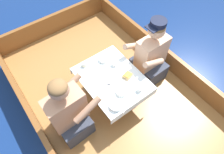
{
  "coord_description": "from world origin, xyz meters",
  "views": [
    {
      "loc": [
        -0.82,
        -1.08,
        2.61
      ],
      "look_at": [
        0.0,
        0.02,
        0.69
      ],
      "focal_mm": 32.0,
      "sensor_mm": 36.0,
      "label": 1
    }
  ],
  "objects": [
    {
      "name": "gunwale_port",
      "position": [
        -0.98,
        0.0,
        0.38
      ],
      "size": [
        0.06,
        3.37,
        0.29
      ],
      "primitive_type": "cube",
      "color": "brown",
      "rests_on": "boat_deck"
    },
    {
      "name": "person_starboard",
      "position": [
        0.63,
        0.02,
        0.63
      ],
      "size": [
        0.53,
        0.44,
        0.97
      ],
      "rotation": [
        0.0,
        0.0,
        3.15
      ],
      "color": "#333847",
      "rests_on": "boat_deck"
    },
    {
      "name": "cockpit_table",
      "position": [
        0.0,
        0.02,
        0.63
      ],
      "size": [
        0.67,
        0.85,
        0.43
      ],
      "color": "#B2B2B7",
      "rests_on": "boat_deck"
    },
    {
      "name": "utensil_fork_port",
      "position": [
        -0.05,
        -0.07,
        0.68
      ],
      "size": [
        0.12,
        0.14,
        0.0
      ],
      "rotation": [
        0.0,
        0.0,
        2.26
      ],
      "color": "silver",
      "rests_on": "cockpit_table"
    },
    {
      "name": "coffee_cup_starboard",
      "position": [
        0.14,
        -0.31,
        0.7
      ],
      "size": [
        0.09,
        0.06,
        0.06
      ],
      "color": "silver",
      "rests_on": "cockpit_table"
    },
    {
      "name": "utensil_fork_starboard",
      "position": [
        -0.12,
        -0.01,
        0.68
      ],
      "size": [
        0.03,
        0.17,
        0.0
      ],
      "rotation": [
        0.0,
        0.0,
        1.68
      ],
      "color": "silver",
      "rests_on": "cockpit_table"
    },
    {
      "name": "bowl_starboard_near",
      "position": [
        -0.04,
        -0.21,
        0.7
      ],
      "size": [
        0.12,
        0.12,
        0.04
      ],
      "color": "silver",
      "rests_on": "cockpit_table"
    },
    {
      "name": "boat_deck",
      "position": [
        0.0,
        0.0,
        0.12
      ],
      "size": [
        2.03,
        3.37,
        0.24
      ],
      "primitive_type": "cube",
      "color": "#9E6B38",
      "rests_on": "ground_plane"
    },
    {
      "name": "coffee_cup_port",
      "position": [
        0.15,
        0.16,
        0.7
      ],
      "size": [
        0.1,
        0.07,
        0.06
      ],
      "color": "silver",
      "rests_on": "cockpit_table"
    },
    {
      "name": "gunwale_starboard",
      "position": [
        0.98,
        0.0,
        0.38
      ],
      "size": [
        0.06,
        3.37,
        0.29
      ],
      "primitive_type": "cube",
      "color": "brown",
      "rests_on": "boat_deck"
    },
    {
      "name": "utensil_knife_port",
      "position": [
        -0.11,
        -0.37,
        0.68
      ],
      "size": [
        0.14,
        0.12,
        0.0
      ],
      "rotation": [
        0.0,
        0.0,
        0.69
      ],
      "color": "silver",
      "rests_on": "cockpit_table"
    },
    {
      "name": "sandwich",
      "position": [
        0.15,
        -0.08,
        0.71
      ],
      "size": [
        0.12,
        0.11,
        0.05
      ],
      "rotation": [
        0.0,
        0.0,
        0.25
      ],
      "color": "tan",
      "rests_on": "plate_sandwich"
    },
    {
      "name": "utensil_spoon_port",
      "position": [
        -0.21,
        -0.13,
        0.68
      ],
      "size": [
        0.17,
        0.04,
        0.01
      ],
      "rotation": [
        0.0,
        0.0,
        0.17
      ],
      "color": "silver",
      "rests_on": "cockpit_table"
    },
    {
      "name": "bowl_center_far",
      "position": [
        -0.19,
        -0.31,
        0.7
      ],
      "size": [
        0.14,
        0.14,
        0.04
      ],
      "color": "silver",
      "rests_on": "cockpit_table"
    },
    {
      "name": "plate_bread",
      "position": [
        -0.12,
        0.12,
        0.68
      ],
      "size": [
        0.21,
        0.21,
        0.01
      ],
      "color": "silver",
      "rests_on": "cockpit_table"
    },
    {
      "name": "bow_coaming",
      "position": [
        0.0,
        1.65,
        0.41
      ],
      "size": [
        1.91,
        0.06,
        0.33
      ],
      "primitive_type": "cube",
      "color": "brown",
      "rests_on": "boat_deck"
    },
    {
      "name": "ground_plane",
      "position": [
        0.0,
        0.0,
        0.0
      ],
      "size": [
        60.0,
        60.0,
        0.0
      ],
      "primitive_type": "plane",
      "color": "navy"
    },
    {
      "name": "utensil_knife_starboard",
      "position": [
        -0.13,
        0.27,
        0.68
      ],
      "size": [
        0.15,
        0.1,
        0.0
      ],
      "rotation": [
        0.0,
        0.0,
        0.55
      ],
      "color": "silver",
      "rests_on": "cockpit_table"
    },
    {
      "name": "tin_can",
      "position": [
        -0.17,
        0.37,
        0.7
      ],
      "size": [
        0.07,
        0.07,
        0.05
      ],
      "color": "silver",
      "rests_on": "cockpit_table"
    },
    {
      "name": "person_port",
      "position": [
        -0.63,
        -0.04,
        0.62
      ],
      "size": [
        0.53,
        0.45,
        0.95
      ],
      "rotation": [
        0.0,
        0.0,
        0.03
      ],
      "color": "#333847",
      "rests_on": "boat_deck"
    },
    {
      "name": "utensil_spoon_center",
      "position": [
        0.19,
        0.07,
        0.68
      ],
      "size": [
        0.17,
        0.06,
        0.01
      ],
      "rotation": [
        0.0,
        0.0,
        2.87
      ],
      "color": "silver",
      "rests_on": "cockpit_table"
    },
    {
      "name": "bowl_port_near",
      "position": [
        0.07,
        0.3,
        0.7
      ],
      "size": [
        0.11,
        0.11,
        0.04
      ],
      "color": "silver",
      "rests_on": "cockpit_table"
    },
    {
      "name": "plate_sandwich",
      "position": [
        0.15,
        -0.08,
        0.68
      ],
      "size": [
        0.19,
        0.19,
        0.01
      ],
      "color": "silver",
      "rests_on": "cockpit_table"
    }
  ]
}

